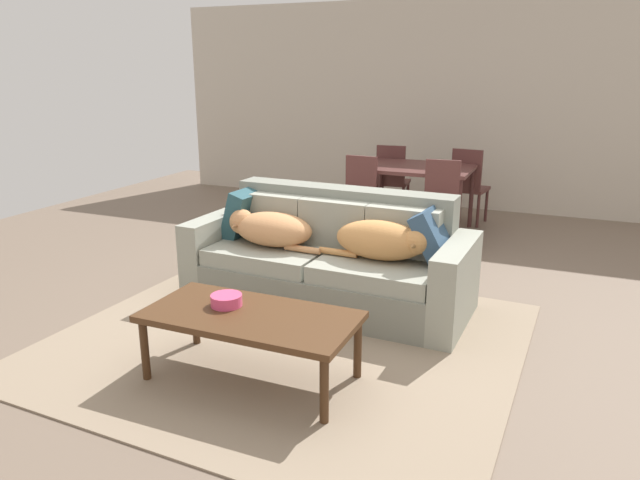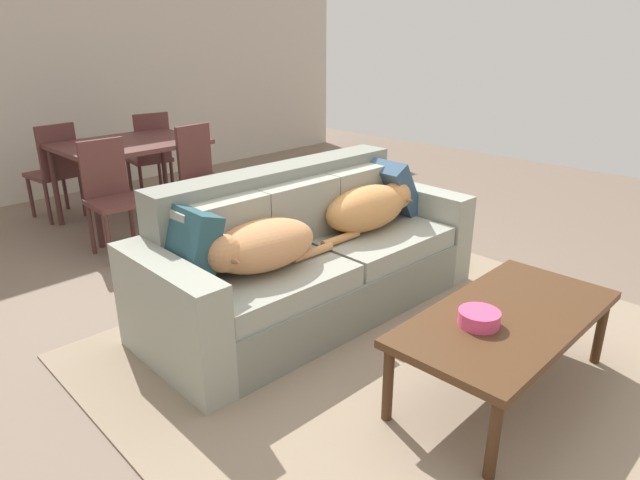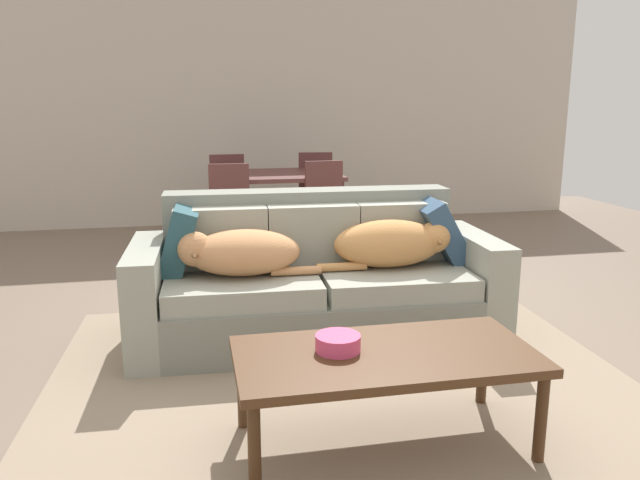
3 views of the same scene
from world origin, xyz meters
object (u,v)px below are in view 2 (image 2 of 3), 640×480
(dining_chair_near_right, at_px, (203,172))
(dining_chair_far_right, at_px, (151,153))
(dog_on_left_cushion, at_px, (260,246))
(dog_on_right_cushion, at_px, (370,207))
(dining_chair_near_left, at_px, (112,192))
(dining_table, at_px, (130,149))
(couch, at_px, (308,258))
(throw_pillow_by_right_arm, at_px, (387,188))
(dining_chair_far_left, at_px, (56,168))
(bowl_on_coffee_table, at_px, (479,318))
(throw_pillow_by_left_arm, at_px, (187,246))
(coffee_table, at_px, (507,322))

(dining_chair_near_right, height_order, dining_chair_far_right, dining_chair_far_right)
(dog_on_left_cushion, relative_size, dining_chair_near_right, 0.91)
(dog_on_right_cushion, bearing_deg, dining_chair_near_right, 91.82)
(dining_chair_near_left, bearing_deg, dog_on_left_cushion, -88.86)
(dining_table, bearing_deg, dining_chair_near_right, -55.22)
(couch, height_order, throw_pillow_by_right_arm, couch)
(dog_on_left_cushion, relative_size, dining_chair_far_left, 0.91)
(bowl_on_coffee_table, relative_size, dining_chair_near_right, 0.21)
(throw_pillow_by_left_arm, relative_size, dining_table, 0.33)
(dining_chair_near_left, bearing_deg, dining_chair_near_right, 6.52)
(dining_table, relative_size, dining_chair_near_right, 1.34)
(dining_chair_far_right, bearing_deg, dining_chair_near_left, 57.28)
(dining_chair_near_right, relative_size, dining_chair_far_right, 1.00)
(bowl_on_coffee_table, bearing_deg, dining_chair_near_right, 78.45)
(bowl_on_coffee_table, relative_size, dining_chair_far_right, 0.21)
(throw_pillow_by_left_arm, height_order, dining_chair_near_left, dining_chair_near_left)
(throw_pillow_by_left_arm, bearing_deg, dining_chair_far_right, 63.75)
(bowl_on_coffee_table, bearing_deg, couch, 82.98)
(bowl_on_coffee_table, height_order, dining_table, dining_table)
(dog_on_left_cushion, xyz_separation_m, throw_pillow_by_left_arm, (-0.35, 0.19, 0.05))
(dog_on_right_cushion, relative_size, dining_chair_near_left, 0.93)
(throw_pillow_by_left_arm, distance_m, dining_chair_far_left, 2.95)
(dining_chair_far_right, bearing_deg, dining_chair_near_right, 92.74)
(dog_on_left_cushion, distance_m, dog_on_right_cushion, 0.95)
(throw_pillow_by_left_arm, relative_size, dining_chair_far_left, 0.45)
(bowl_on_coffee_table, relative_size, dining_chair_far_left, 0.21)
(dining_chair_near_left, xyz_separation_m, dining_chair_far_left, (0.04, 1.20, -0.01))
(throw_pillow_by_left_arm, distance_m, bowl_on_coffee_table, 1.54)
(dog_on_left_cushion, bearing_deg, coffee_table, -65.23)
(dog_on_left_cushion, relative_size, dining_chair_far_right, 0.91)
(coffee_table, distance_m, dining_table, 3.76)
(dog_on_left_cushion, bearing_deg, dining_table, 79.30)
(dining_table, bearing_deg, dog_on_right_cushion, -81.45)
(dining_chair_far_left, distance_m, dining_chair_far_right, 0.96)
(dog_on_left_cushion, distance_m, coffee_table, 1.36)
(coffee_table, distance_m, dining_chair_far_right, 4.33)
(dining_table, height_order, dining_chair_far_right, dining_chair_far_right)
(throw_pillow_by_left_arm, height_order, throw_pillow_by_right_arm, throw_pillow_by_right_arm)
(bowl_on_coffee_table, height_order, dining_chair_far_right, dining_chair_far_right)
(throw_pillow_by_left_arm, xyz_separation_m, dining_chair_near_right, (1.31, 1.77, -0.14))
(throw_pillow_by_right_arm, xyz_separation_m, dining_chair_near_right, (-0.35, 1.83, -0.14))
(dining_chair_near_left, relative_size, dining_chair_far_right, 0.99)
(dining_chair_near_right, bearing_deg, throw_pillow_by_left_arm, -130.96)
(dog_on_right_cushion, distance_m, dining_table, 2.55)
(throw_pillow_by_left_arm, bearing_deg, throw_pillow_by_right_arm, -2.13)
(throw_pillow_by_right_arm, height_order, dining_chair_far_right, dining_chair_far_right)
(dog_on_right_cushion, distance_m, throw_pillow_by_left_arm, 1.31)
(coffee_table, bearing_deg, dining_table, 89.13)
(dog_on_right_cushion, xyz_separation_m, throw_pillow_by_right_arm, (0.36, 0.13, 0.04))
(dining_table, distance_m, dining_chair_far_right, 0.76)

